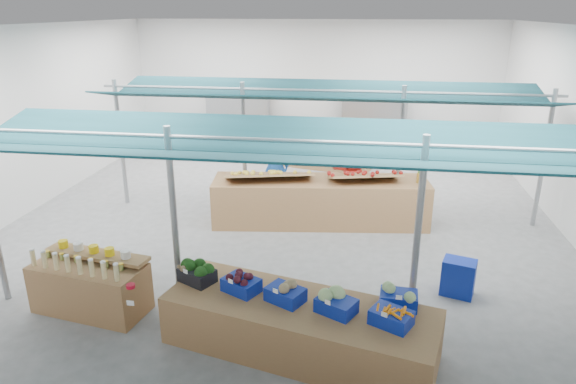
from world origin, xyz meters
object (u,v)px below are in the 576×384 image
Objects in this scene: fruit_counter at (320,201)px; crate_stack at (458,277)px; bottle_shelf at (92,285)px; veg_counter at (299,327)px; vendor_left at (275,166)px; vendor_right at (350,169)px.

fruit_counter is 7.48× the size of crate_stack.
bottle_shelf reaches higher than veg_counter.
veg_counter is 4.57m from fruit_counter.
veg_counter is 5.85m from vendor_left.
vendor_left is 1.80m from vendor_right.
veg_counter is 2.00× the size of vendor_right.
bottle_shelf is 5.94m from crate_stack.
bottle_shelf is 0.40× the size of fruit_counter.
vendor_left reaches higher than crate_stack.
vendor_right reaches higher than veg_counter.
vendor_left is (-1.33, 5.67, 0.57)m from veg_counter.
fruit_counter is (3.24, 4.02, 0.07)m from bottle_shelf.
bottle_shelf is 5.17m from fruit_counter.
fruit_counter is at bearing 60.97° from bottle_shelf.
vendor_right reaches higher than fruit_counter.
veg_counter is (3.36, -0.54, -0.07)m from bottle_shelf.
vendor_left is (-1.20, 1.10, 0.43)m from fruit_counter.
crate_stack is at bearing 22.58° from bottle_shelf.
crate_stack is at bearing 51.34° from veg_counter.
veg_counter is 0.80× the size of fruit_counter.
crate_stack is 0.33× the size of vendor_right.
fruit_counter is 1.33m from vendor_right.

